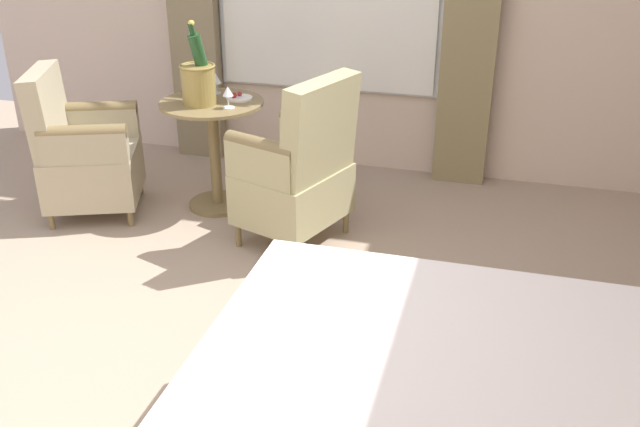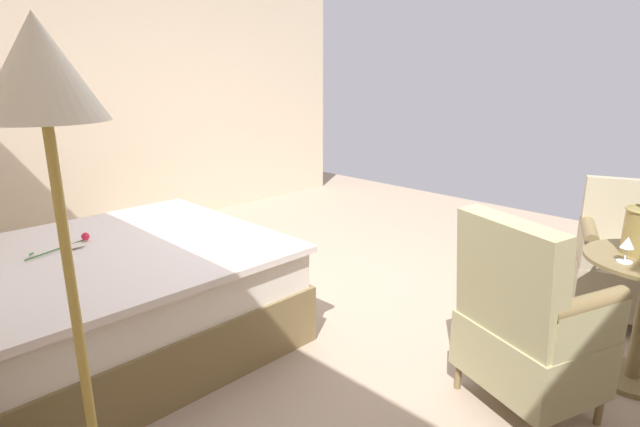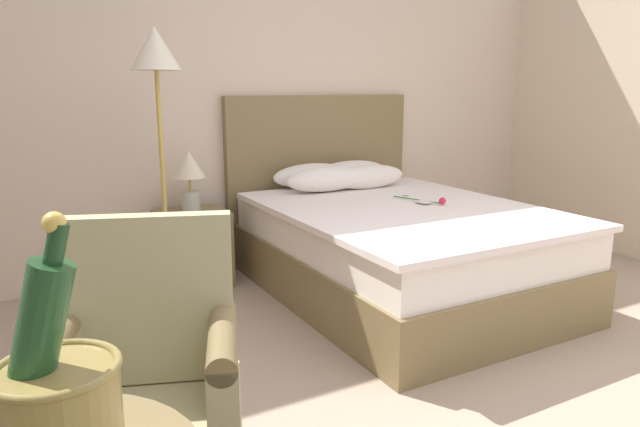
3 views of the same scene
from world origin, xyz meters
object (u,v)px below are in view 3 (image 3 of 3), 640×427
at_px(bed, 390,241).
at_px(floor_lamp_brass, 157,81).
at_px(bedside_lamp, 189,172).
at_px(wine_glass_near_bucket, 70,388).
at_px(armchair_by_window, 147,396).
at_px(nightstand, 193,248).
at_px(champagne_bucket, 59,411).

xyz_separation_m(bed, floor_lamp_brass, (-1.46, 0.39, 1.09)).
xyz_separation_m(bedside_lamp, wine_glass_near_bucket, (-1.04, -2.73, -0.03)).
bearing_deg(armchair_by_window, wine_glass_near_bucket, -115.70).
xyz_separation_m(wine_glass_near_bucket, armchair_by_window, (0.25, 0.51, -0.35)).
bearing_deg(floor_lamp_brass, bedside_lamp, 54.87).
height_order(nightstand, floor_lamp_brass, floor_lamp_brass).
distance_m(nightstand, champagne_bucket, 3.18).
bearing_deg(floor_lamp_brass, champagne_bucket, -107.36).
xyz_separation_m(bed, champagne_bucket, (-2.25, -2.15, 0.50)).
bearing_deg(champagne_bucket, floor_lamp_brass, 72.64).
distance_m(nightstand, armchair_by_window, 2.37).
xyz_separation_m(bed, nightstand, (-1.18, 0.79, -0.09)).
bearing_deg(armchair_by_window, bed, 36.00).
bearing_deg(nightstand, armchair_by_window, -109.67).
height_order(bedside_lamp, floor_lamp_brass, floor_lamp_brass).
height_order(bed, champagne_bucket, bed).
bearing_deg(bedside_lamp, floor_lamp_brass, -125.13).
relative_size(bedside_lamp, armchair_by_window, 0.43).
bearing_deg(armchair_by_window, champagne_bucket, -111.31).
bearing_deg(bedside_lamp, nightstand, 0.00).
bearing_deg(bed, champagne_bucket, -136.38).
xyz_separation_m(nightstand, wine_glass_near_bucket, (-1.04, -2.73, 0.53)).
distance_m(bedside_lamp, floor_lamp_brass, 0.79).
bearing_deg(wine_glass_near_bucket, nightstand, 69.16).
distance_m(bed, wine_glass_near_bucket, 2.99).
xyz_separation_m(nightstand, bedside_lamp, (-0.00, -0.00, 0.56)).
distance_m(wine_glass_near_bucket, armchair_by_window, 0.67).
distance_m(bedside_lamp, armchair_by_window, 2.39).
bearing_deg(wine_glass_near_bucket, champagne_bucket, -98.85).
relative_size(nightstand, champagne_bucket, 1.07).
relative_size(bed, nightstand, 4.12).
distance_m(bed, armchair_by_window, 2.44).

